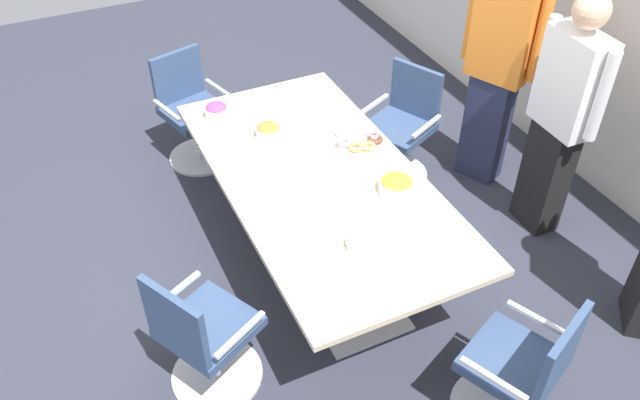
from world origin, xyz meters
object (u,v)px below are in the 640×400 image
Objects in this scene: office_chair_1 at (203,339)px; person_standing_0 at (498,65)px; office_chair_3 at (402,131)px; conference_table at (320,191)px; office_chair_0 at (192,115)px; donut_platter at (359,138)px; plate_stack at (362,243)px; person_standing_1 at (562,115)px; snack_bowl_pretzels at (268,130)px; office_chair_2 at (520,374)px; snack_bowl_chips_orange at (396,184)px; snack_bowl_candy_mix at (216,110)px.

office_chair_1 is 0.48× the size of person_standing_0.
conference_table is at bearing 97.17° from office_chair_3.
office_chair_0 is 2.73× the size of donut_platter.
person_standing_0 is 10.15× the size of plate_stack.
person_standing_0 is at bearing 3.90° from person_standing_1.
office_chair_1 is 5.07× the size of snack_bowl_pretzels.
office_chair_0 is 0.48× the size of person_standing_0.
person_standing_0 is at bearing 102.36° from conference_table.
office_chair_2 is at bearing 14.85° from conference_table.
plate_stack is (0.04, 0.96, 0.37)m from office_chair_1.
person_standing_0 is 10.46× the size of snack_bowl_pretzels.
office_chair_3 reaches higher than conference_table.
snack_bowl_pretzels is at bearing -177.07° from plate_stack.
donut_platter is (-1.82, -0.01, 0.37)m from office_chair_2.
office_chair_0 is at bearing -164.16° from snack_bowl_pretzels.
snack_bowl_chips_orange is (-0.31, 1.38, 0.40)m from office_chair_1.
person_standing_0 is 5.63× the size of donut_platter.
office_chair_0 is 2.31m from office_chair_1.
snack_bowl_chips_orange reaches higher than snack_bowl_candy_mix.
snack_bowl_candy_mix is at bearing 52.29° from office_chair_3.
snack_bowl_chips_orange is 1.03m from snack_bowl_pretzels.
person_standing_0 is 1.23m from donut_platter.
person_standing_1 reaches higher than plate_stack.
office_chair_1 is 1.56m from snack_bowl_pretzels.
office_chair_2 is (3.16, 0.83, 0.00)m from office_chair_0.
office_chair_2 is 1.00× the size of office_chair_3.
person_standing_0 is 2.08m from snack_bowl_candy_mix.
snack_bowl_chips_orange is (1.91, 0.77, 0.40)m from office_chair_0.
office_chair_3 reaches higher than snack_bowl_pretzels.
office_chair_2 is 1.83m from person_standing_1.
office_chair_2 is at bearing 29.59° from office_chair_1.
office_chair_1 is (0.65, -1.02, -0.22)m from conference_table.
office_chair_3 is 5.07× the size of snack_bowl_pretzels.
snack_bowl_chips_orange is 0.55m from plate_stack.
office_chair_1 reaches higher than snack_bowl_chips_orange.
snack_bowl_candy_mix reaches higher than donut_platter.
office_chair_3 is 4.11× the size of snack_bowl_chips_orange.
plate_stack is at bearing 103.66° from person_standing_1.
office_chair_2 is 2.34m from person_standing_0.
person_standing_1 is 1.28m from snack_bowl_chips_orange.
office_chair_3 is at bearing 39.21° from person_standing_0.
office_chair_1 is 2.42m from office_chair_3.
donut_platter is at bearing 105.53° from office_chair_0.
person_standing_0 is at bearing 132.90° from office_chair_0.
person_standing_0 is 8.49× the size of snack_bowl_chips_orange.
office_chair_0 is 1.61m from donut_platter.
conference_table is 12.96× the size of plate_stack.
snack_bowl_chips_orange is at bearing 75.21° from office_chair_1.
office_chair_0 is 0.51× the size of person_standing_1.
snack_bowl_chips_orange is at bearing 94.46° from person_standing_0.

